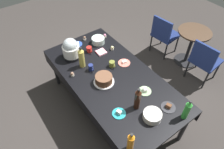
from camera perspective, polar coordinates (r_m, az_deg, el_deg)
ground at (r=3.43m, az=-0.00°, el=-9.28°), size 9.00×9.00×0.00m
potluck_table at (r=2.89m, az=-0.00°, el=-1.53°), size 2.20×1.10×0.75m
frosted_layer_cake at (r=2.74m, az=-2.32°, el=-1.34°), size 0.28×0.28×0.12m
slow_cooker at (r=3.11m, az=-11.43°, el=7.00°), size 0.27×0.27×0.33m
glass_salad_bowl at (r=3.40m, az=-3.90°, el=9.53°), size 0.21×0.21×0.10m
ceramic_snack_bowl at (r=2.45m, az=11.20°, el=-11.22°), size 0.22×0.22×0.09m
dessert_plate_cobalt at (r=3.43m, az=-9.70°, el=8.42°), size 0.16×0.16×0.04m
dessert_plate_coral at (r=3.04m, az=3.43°, el=3.35°), size 0.18×0.18×0.04m
dessert_plate_charcoal at (r=2.60m, az=15.48°, el=-8.71°), size 0.18×0.18×0.06m
dessert_plate_sage at (r=2.70m, az=9.18°, el=-4.48°), size 0.17×0.17×0.05m
dessert_plate_teal at (r=2.46m, az=1.97°, el=-10.73°), size 0.17×0.17×0.06m
cupcake_lemon at (r=3.26m, az=0.06°, el=7.44°), size 0.05×0.05×0.07m
cupcake_rose at (r=2.89m, az=-11.07°, el=0.09°), size 0.05×0.05×0.07m
cupcake_mint at (r=3.53m, az=-2.02°, el=10.79°), size 0.05×0.05×0.07m
cupcake_cocoa at (r=3.50m, az=-7.69°, el=10.04°), size 0.05×0.05×0.07m
soda_bottle_lime_soda at (r=2.48m, az=20.24°, el=-9.30°), size 0.07×0.07×0.31m
soda_bottle_orange_juice at (r=2.15m, az=5.24°, el=-18.34°), size 0.07×0.07×0.31m
soda_bottle_ginger_ale at (r=2.93m, az=-8.53°, el=4.68°), size 0.09×0.09×0.34m
soda_bottle_cola at (r=2.42m, az=7.18°, el=-6.85°), size 0.08×0.08×0.34m
coffee_mug_navy at (r=2.92m, az=-5.89°, el=1.95°), size 0.11×0.07×0.10m
coffee_mug_red at (r=3.24m, az=-6.38°, el=7.01°), size 0.12×0.08×0.09m
coffee_mug_olive at (r=2.97m, az=0.02°, el=2.96°), size 0.12×0.08×0.09m
paper_napkin_stack at (r=3.22m, az=-3.04°, el=6.29°), size 0.14×0.14×0.02m
maroon_chair_left at (r=4.22m, az=14.37°, el=11.10°), size 0.49×0.49×0.85m
maroon_chair_right at (r=3.83m, az=24.49°, el=3.86°), size 0.48×0.48×0.85m
round_cafe_table at (r=4.15m, az=21.41°, el=8.66°), size 0.60×0.60×0.72m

